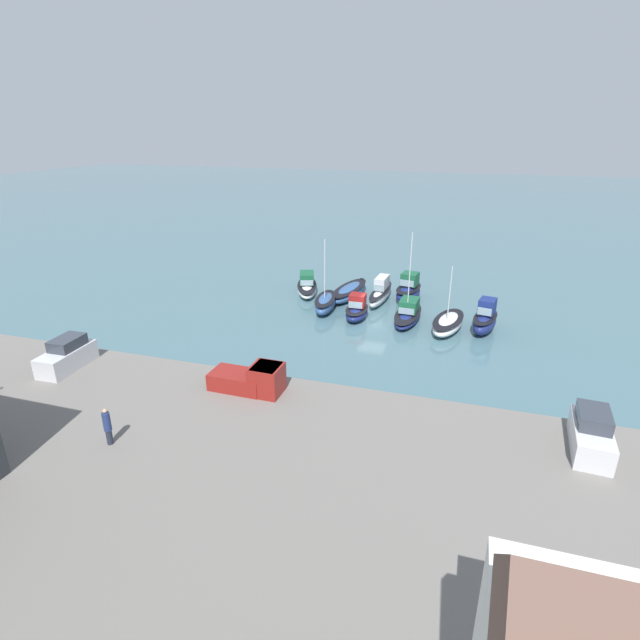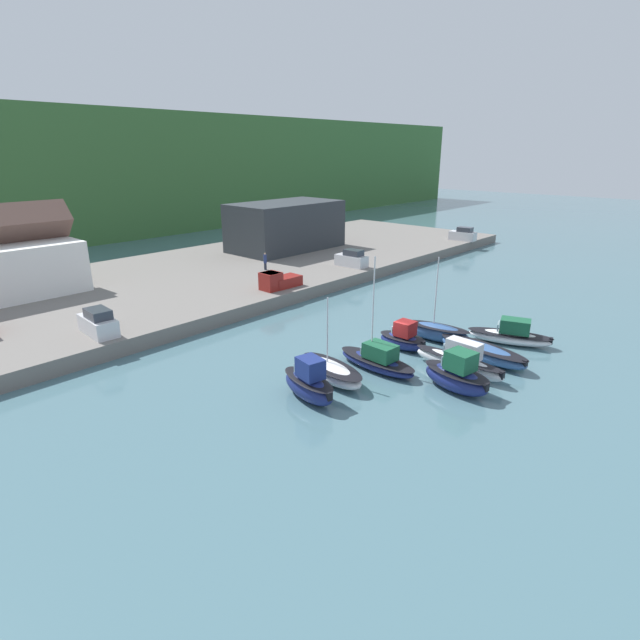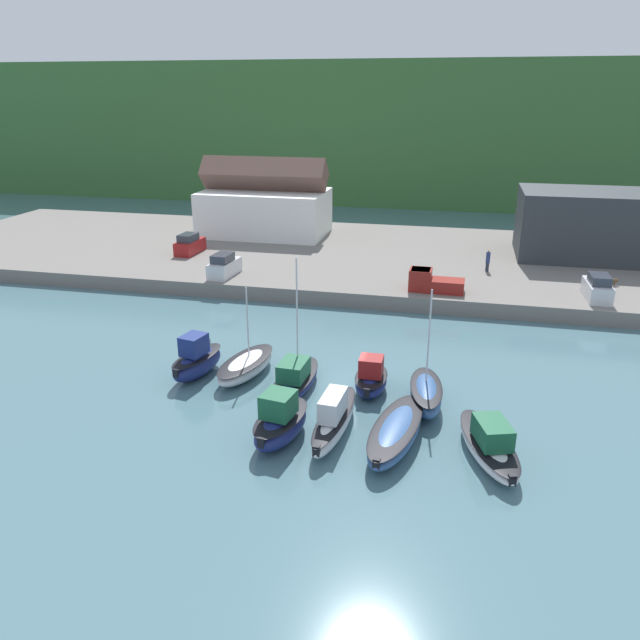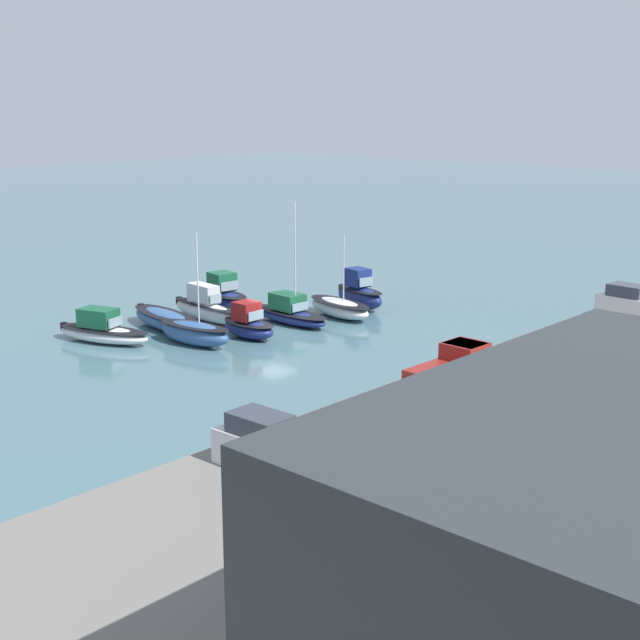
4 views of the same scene
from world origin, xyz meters
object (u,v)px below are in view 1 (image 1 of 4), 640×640
moored_boat_0 (485,320)px  parked_car_0 (67,356)px  moored_boat_6 (381,293)px  pickup_truck_0 (253,379)px  moored_boat_5 (409,290)px  moored_boat_8 (307,286)px  moored_boat_1 (448,323)px  moored_boat_4 (325,303)px  parked_car_2 (591,434)px  moored_boat_7 (349,291)px  moored_boat_3 (357,310)px  person_on_quay (107,426)px  moored_boat_2 (408,313)px

moored_boat_0 → parked_car_0: parked_car_0 is taller
moored_boat_6 → pickup_truck_0: 23.69m
moored_boat_5 → moored_boat_8: size_ratio=0.74×
moored_boat_0 → moored_boat_1: 3.24m
pickup_truck_0 → moored_boat_4: bearing=-176.3°
parked_car_2 → moored_boat_8: bearing=-41.8°
moored_boat_0 → pickup_truck_0: 22.98m
moored_boat_6 → moored_boat_7: (3.41, -0.20, -0.27)m
moored_boat_3 → pickup_truck_0: size_ratio=0.87×
moored_boat_7 → person_on_quay: person_on_quay is taller
moored_boat_5 → moored_boat_1: bearing=131.0°
moored_boat_3 → moored_boat_7: (2.21, -5.85, -0.20)m
parked_car_2 → moored_boat_6: bearing=-53.2°
moored_boat_2 → moored_boat_5: size_ratio=1.61×
moored_boat_2 → moored_boat_5: moored_boat_2 is taller
moored_boat_4 → moored_boat_3: bearing=154.0°
moored_boat_0 → moored_boat_3: (11.56, 0.35, -0.25)m
moored_boat_4 → pickup_truck_0: bearing=85.8°
moored_boat_1 → pickup_truck_0: 20.56m
moored_boat_5 → parked_car_0: size_ratio=1.24×
moored_boat_4 → moored_boat_7: size_ratio=0.92×
moored_boat_2 → parked_car_0: (21.03, 19.39, 1.53)m
moored_boat_8 → moored_boat_0: bearing=144.4°
moored_boat_7 → moored_boat_1: bearing=158.3°
moored_boat_5 → moored_boat_7: 6.21m
parked_car_0 → pickup_truck_0: (-13.68, -0.85, -0.10)m
moored_boat_3 → moored_boat_1: bearing=176.4°
moored_boat_5 → parked_car_0: parked_car_0 is taller
moored_boat_0 → parked_car_2: parked_car_2 is taller
moored_boat_2 → person_on_quay: 28.84m
moored_boat_6 → moored_boat_8: (8.25, -0.44, -0.16)m
parked_car_0 → moored_boat_2: bearing=-138.9°
moored_boat_3 → moored_boat_5: moored_boat_5 is taller
moored_boat_7 → moored_boat_8: (4.84, -0.24, 0.11)m
moored_boat_6 → moored_boat_7: size_ratio=0.93×
moored_boat_1 → moored_boat_2: moored_boat_2 is taller
moored_boat_1 → parked_car_2: bearing=125.9°
moored_boat_0 → moored_boat_1: moored_boat_1 is taller
moored_boat_1 → pickup_truck_0: moored_boat_1 is taller
moored_boat_2 → parked_car_2: size_ratio=1.96×
moored_boat_6 → person_on_quay: person_on_quay is taller
moored_boat_3 → moored_boat_4: 3.69m
parked_car_2 → person_on_quay: size_ratio=2.01×
moored_boat_1 → parked_car_0: 30.71m
parked_car_0 → pickup_truck_0: parked_car_0 is taller
moored_boat_1 → moored_boat_2: bearing=-8.2°
moored_boat_4 → moored_boat_8: 6.03m
moored_boat_2 → person_on_quay: bearing=68.1°
pickup_truck_0 → person_on_quay: bearing=-32.0°
moored_boat_5 → moored_boat_7: bearing=18.5°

